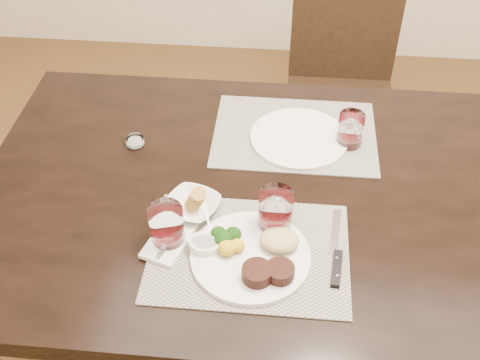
# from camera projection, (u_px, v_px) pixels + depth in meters

# --- Properties ---
(ground_plane) EXTENTS (4.50, 4.50, 0.00)m
(ground_plane) POSITION_uv_depth(u_px,v_px,m) (333.00, 356.00, 2.04)
(ground_plane) COLOR #4B3218
(ground_plane) RESTS_ON ground
(dining_table) EXTENTS (2.00, 1.00, 0.75)m
(dining_table) POSITION_uv_depth(u_px,v_px,m) (359.00, 219.00, 1.58)
(dining_table) COLOR black
(dining_table) RESTS_ON ground
(chair_far) EXTENTS (0.42, 0.42, 0.90)m
(chair_far) POSITION_uv_depth(u_px,v_px,m) (341.00, 79.00, 2.38)
(chair_far) COLOR black
(chair_far) RESTS_ON ground
(placemat_near) EXTENTS (0.46, 0.34, 0.00)m
(placemat_near) POSITION_uv_depth(u_px,v_px,m) (249.00, 252.00, 1.39)
(placemat_near) COLOR gray
(placemat_near) RESTS_ON dining_table
(placemat_far) EXTENTS (0.46, 0.34, 0.00)m
(placemat_far) POSITION_uv_depth(u_px,v_px,m) (295.00, 134.00, 1.72)
(placemat_far) COLOR gray
(placemat_far) RESTS_ON dining_table
(dinner_plate) EXTENTS (0.28, 0.28, 0.05)m
(dinner_plate) POSITION_uv_depth(u_px,v_px,m) (256.00, 255.00, 1.36)
(dinner_plate) COLOR silver
(dinner_plate) RESTS_ON placemat_near
(napkin_fork) EXTENTS (0.13, 0.17, 0.02)m
(napkin_fork) POSITION_uv_depth(u_px,v_px,m) (170.00, 239.00, 1.41)
(napkin_fork) COLOR white
(napkin_fork) RESTS_ON placemat_near
(steak_knife) EXTENTS (0.03, 0.24, 0.01)m
(steak_knife) POSITION_uv_depth(u_px,v_px,m) (336.00, 259.00, 1.37)
(steak_knife) COLOR silver
(steak_knife) RESTS_ON placemat_near
(cracker_bowl) EXTENTS (0.17, 0.17, 0.06)m
(cracker_bowl) POSITION_uv_depth(u_px,v_px,m) (192.00, 205.00, 1.48)
(cracker_bowl) COLOR silver
(cracker_bowl) RESTS_ON placemat_near
(sauce_ramekin) EXTENTS (0.08, 0.12, 0.06)m
(sauce_ramekin) POSITION_uv_depth(u_px,v_px,m) (205.00, 245.00, 1.38)
(sauce_ramekin) COLOR silver
(sauce_ramekin) RESTS_ON placemat_near
(wine_glass_near) EXTENTS (0.08, 0.08, 0.11)m
(wine_glass_near) POSITION_uv_depth(u_px,v_px,m) (275.00, 213.00, 1.41)
(wine_glass_near) COLOR white
(wine_glass_near) RESTS_ON placemat_near
(far_plate) EXTENTS (0.27, 0.27, 0.01)m
(far_plate) POSITION_uv_depth(u_px,v_px,m) (299.00, 138.00, 1.69)
(far_plate) COLOR silver
(far_plate) RESTS_ON placemat_far
(wine_glass_far) EXTENTS (0.07, 0.07, 0.10)m
(wine_glass_far) POSITION_uv_depth(u_px,v_px,m) (350.00, 131.00, 1.65)
(wine_glass_far) COLOR white
(wine_glass_far) RESTS_ON placemat_far
(wine_glass_side) EXTENTS (0.08, 0.08, 0.11)m
(wine_glass_side) POSITION_uv_depth(u_px,v_px,m) (167.00, 228.00, 1.38)
(wine_glass_side) COLOR white
(wine_glass_side) RESTS_ON dining_table
(salt_cellar) EXTENTS (0.05, 0.05, 0.02)m
(salt_cellar) POSITION_uv_depth(u_px,v_px,m) (135.00, 142.00, 1.68)
(salt_cellar) COLOR white
(salt_cellar) RESTS_ON dining_table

